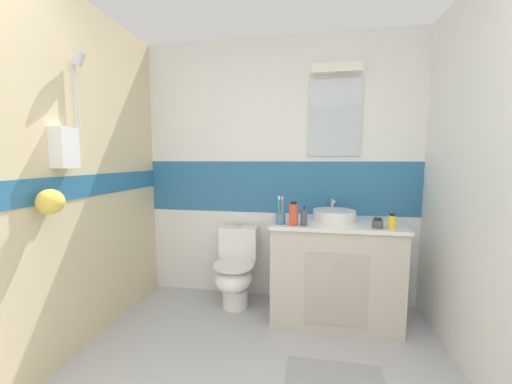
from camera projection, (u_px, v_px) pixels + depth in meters
The scene contains 10 objects.
wall_back_tiled at pixel (279, 171), 2.81m from camera, with size 3.20×0.20×2.50m.
wall_left_shower_alcove at pixel (47, 178), 1.83m from camera, with size 0.27×3.48×2.50m.
vanity_cabinet at pixel (333, 269), 2.49m from camera, with size 1.05×0.60×0.85m.
sink_basin at pixel (334, 215), 2.46m from camera, with size 0.36×0.40×0.17m.
toilet at pixel (236, 270), 2.69m from camera, with size 0.37×0.50×0.74m.
toothbrush_cup at pixel (280, 218), 2.31m from camera, with size 0.08×0.08×0.23m.
soap_dispenser at pixel (304, 218), 2.26m from camera, with size 0.05×0.05×0.16m.
hair_gel_jar at pixel (378, 223), 2.19m from camera, with size 0.08×0.08×0.08m.
lotion_bottle_short at pixel (392, 222), 2.15m from camera, with size 0.06×0.06×0.12m.
mouthwash_bottle at pixel (293, 214), 2.27m from camera, with size 0.07×0.07×0.19m.
Camera 1 is at (0.28, -0.37, 1.37)m, focal length 20.19 mm.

